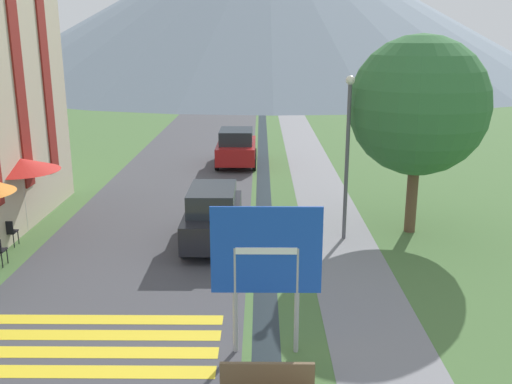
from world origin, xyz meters
name	(u,v)px	position (x,y,z in m)	size (l,w,h in m)	color
ground_plane	(238,173)	(0.00, 20.00, 0.00)	(160.00, 160.00, 0.00)	#476B38
road	(205,137)	(-2.50, 30.00, 0.00)	(6.40, 60.00, 0.01)	#424247
footpath	(300,137)	(3.60, 30.00, 0.00)	(2.20, 60.00, 0.01)	slate
drainage_channel	(263,137)	(1.20, 30.00, 0.00)	(0.60, 60.00, 0.00)	black
crosswalk_marking	(91,343)	(-2.50, 4.32, 0.01)	(5.44, 2.54, 0.01)	yellow
mountain_distant	(268,1)	(2.12, 82.27, 11.39)	(83.80, 83.80, 22.78)	gray
road_sign	(266,260)	(1.19, 4.05, 2.02)	(2.19, 0.11, 3.11)	#9E9EA3
parked_car_near	(213,215)	(-0.40, 10.45, 0.91)	(1.73, 4.08, 1.82)	black
parked_car_far	(236,147)	(-0.14, 21.73, 0.91)	(1.99, 4.05, 1.82)	#A31919
cafe_chair_far_right	(8,231)	(-6.65, 10.06, 0.51)	(0.40, 0.40, 0.85)	black
cafe_umbrella_rear_red	(20,165)	(-6.68, 11.51, 2.27)	(2.49, 2.49, 2.48)	#B7B2A8
streetlamp	(348,145)	(3.75, 10.91, 3.05)	(0.28, 0.28, 5.14)	#515156
tree_by_path	(419,106)	(6.03, 11.61, 4.16)	(4.40, 4.40, 6.37)	brown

